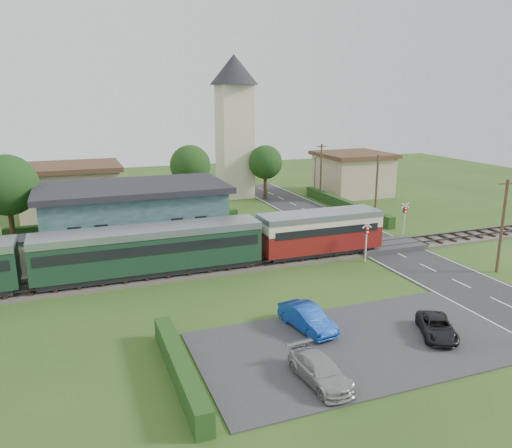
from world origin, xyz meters
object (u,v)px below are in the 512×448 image
object	(u,v)px
car_on_road	(329,214)
station_building	(134,214)
crossing_signal_far	(405,215)
church_tower	(234,116)
car_park_silver	(320,370)
car_park_dark	(437,327)
crossing_signal_near	(367,235)
car_park_blue	(307,318)
pedestrian_far	(82,255)
train	(104,254)
house_east	(353,173)
house_west	(70,189)
equipment_hut	(32,254)
pedestrian_near	(206,241)

from	to	relation	value
car_on_road	station_building	bearing A→B (deg)	96.71
crossing_signal_far	church_tower	bearing A→B (deg)	110.02
car_park_silver	car_park_dark	xyz separation A→B (m)	(8.08, 1.77, -0.08)
station_building	church_tower	xyz separation A→B (m)	(15.00, 17.01, 7.53)
station_building	crossing_signal_near	bearing A→B (deg)	-34.81
station_building	car_park_blue	world-z (taller)	station_building
car_park_dark	pedestrian_far	bearing A→B (deg)	161.39
church_tower	car_park_dark	size ratio (longest dim) A/B	4.82
train	house_east	distance (m)	39.85
house_west	car_park_dark	world-z (taller)	house_west
house_east	car_park_dark	xyz separation A→B (m)	(-17.00, -36.73, -2.21)
train	house_west	bearing A→B (deg)	94.43
car_on_road	car_park_blue	distance (m)	25.91
equipment_hut	car_on_road	bearing A→B (deg)	14.66
house_west	house_east	world-z (taller)	same
church_tower	crossing_signal_far	distance (m)	26.39
crossing_signal_near	car_park_dark	world-z (taller)	crossing_signal_near
train	car_park_silver	world-z (taller)	train
house_east	car_park_silver	size ratio (longest dim) A/B	2.18
station_building	house_east	world-z (taller)	house_east
house_east	equipment_hut	bearing A→B (deg)	-153.68
crossing_signal_near	car_on_road	size ratio (longest dim) A/B	0.90
house_west	pedestrian_near	world-z (taller)	house_west
equipment_hut	station_building	world-z (taller)	station_building
car_on_road	house_east	bearing A→B (deg)	-38.27
car_park_dark	pedestrian_far	size ratio (longest dim) A/B	2.17
station_building	house_east	size ratio (longest dim) A/B	1.82
house_east	pedestrian_near	xyz separation A→B (m)	(-25.07, -18.76, -1.46)
station_building	car_on_road	distance (m)	20.44
station_building	house_east	bearing A→B (deg)	23.44
equipment_hut	pedestrian_far	distance (m)	3.40
train	crossing_signal_near	world-z (taller)	train
pedestrian_near	train	bearing A→B (deg)	29.70
train	crossing_signal_near	bearing A→B (deg)	-6.99
station_building	car_park_silver	distance (m)	26.05
church_tower	car_park_dark	distance (m)	41.91
equipment_hut	church_tower	distance (m)	33.48
crossing_signal_far	car_park_blue	size ratio (longest dim) A/B	0.81
crossing_signal_far	car_park_dark	world-z (taller)	crossing_signal_far
crossing_signal_far	car_park_dark	distance (m)	20.20
house_west	car_park_blue	world-z (taller)	house_west
train	house_east	world-z (taller)	house_east
station_building	house_west	size ratio (longest dim) A/B	1.48
station_building	house_west	xyz separation A→B (m)	(-5.00, 14.01, 0.10)
car_on_road	car_park_blue	bearing A→B (deg)	150.72
train	pedestrian_near	distance (m)	8.81
house_west	pedestrian_far	world-z (taller)	house_west
car_on_road	train	bearing A→B (deg)	116.47
house_east	car_park_blue	size ratio (longest dim) A/B	2.17
church_tower	car_on_road	distance (m)	18.88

